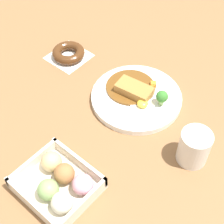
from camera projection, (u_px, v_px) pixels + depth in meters
name	position (u px, v px, depth m)	size (l,w,h in m)	color
ground_plane	(90.00, 121.00, 0.93)	(1.60, 1.60, 0.00)	brown
curry_plate	(137.00, 96.00, 0.97)	(0.26, 0.26, 0.06)	white
donut_box	(60.00, 183.00, 0.77)	(0.17, 0.15, 0.06)	beige
chocolate_ring_donut	(69.00, 53.00, 1.09)	(0.12, 0.12, 0.03)	white
coffee_mug	(194.00, 147.00, 0.81)	(0.07, 0.07, 0.09)	silver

